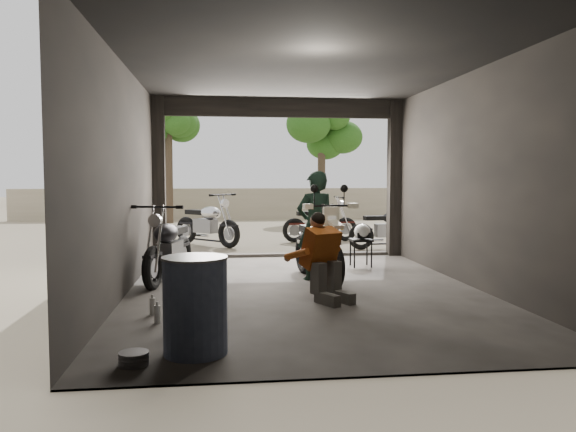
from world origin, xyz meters
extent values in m
plane|color=#7A6D56|center=(0.00, 0.00, 0.00)|extent=(80.00, 80.00, 0.00)
cube|color=#2D2B28|center=(0.00, 0.00, 0.01)|extent=(5.00, 7.00, 0.02)
plane|color=black|center=(0.00, 0.00, 3.20)|extent=(7.00, 7.00, 0.00)
cube|color=black|center=(0.00, -3.50, 1.60)|extent=(5.00, 0.02, 3.20)
cube|color=black|center=(-2.50, 0.00, 1.60)|extent=(0.02, 7.00, 3.20)
cube|color=black|center=(2.50, 0.00, 1.60)|extent=(0.02, 7.00, 3.20)
cube|color=black|center=(-2.38, 3.38, 1.60)|extent=(0.24, 0.24, 3.20)
cube|color=black|center=(2.38, 3.38, 1.60)|extent=(0.24, 0.24, 3.20)
cube|color=black|center=(0.00, 3.42, 3.02)|extent=(5.00, 0.16, 0.36)
cube|color=#2D2B28|center=(0.00, 3.50, 0.04)|extent=(5.00, 0.25, 0.08)
cube|color=gray|center=(0.00, 14.00, 0.60)|extent=(18.00, 0.30, 1.20)
cylinder|color=#382B1E|center=(-3.00, 12.50, 1.79)|extent=(0.30, 0.30, 3.58)
ellipsoid|color=#1E4C14|center=(-3.00, 12.50, 4.03)|extent=(2.20, 2.20, 3.14)
cylinder|color=#382B1E|center=(2.80, 14.00, 1.60)|extent=(0.30, 0.30, 3.20)
ellipsoid|color=#1E4C14|center=(2.80, 14.00, 3.60)|extent=(2.20, 2.20, 2.80)
imported|color=black|center=(0.30, 0.84, 0.87)|extent=(0.72, 0.56, 1.74)
cube|color=black|center=(1.34, 2.00, 0.50)|extent=(0.38, 0.38, 0.04)
cylinder|color=black|center=(1.18, 1.85, 0.25)|extent=(0.03, 0.03, 0.50)
cylinder|color=black|center=(1.49, 1.85, 0.25)|extent=(0.03, 0.03, 0.50)
cylinder|color=black|center=(1.18, 2.16, 0.25)|extent=(0.03, 0.03, 0.50)
cylinder|color=black|center=(1.49, 2.16, 0.25)|extent=(0.03, 0.03, 0.50)
ellipsoid|color=silver|center=(1.35, 1.98, 0.66)|extent=(0.37, 0.38, 0.28)
cylinder|color=#3F4C69|center=(-1.43, -2.74, 0.45)|extent=(0.63, 0.63, 0.91)
cylinder|color=black|center=(3.26, 5.00, 1.11)|extent=(0.08, 0.08, 2.21)
cylinder|color=silver|center=(3.26, 4.98, 2.01)|extent=(0.80, 0.03, 0.80)
camera|label=1|loc=(-1.20, -7.86, 1.64)|focal=35.00mm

